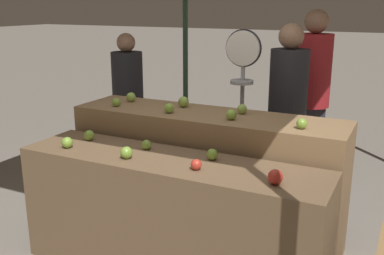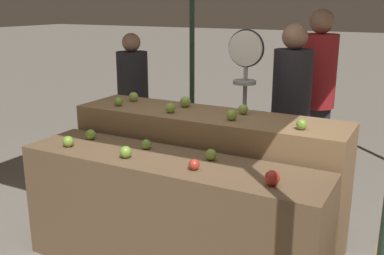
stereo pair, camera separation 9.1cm
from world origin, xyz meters
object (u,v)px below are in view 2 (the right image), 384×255
(produce_scale, at_px, (245,80))
(person_customer_left, at_px, (133,93))
(person_customer_right, at_px, (317,86))
(person_vendor_at_scale, at_px, (291,104))

(produce_scale, xyz_separation_m, person_customer_left, (-1.55, 0.50, -0.34))
(produce_scale, distance_m, person_customer_left, 1.66)
(person_customer_left, xyz_separation_m, person_customer_right, (1.95, 0.49, 0.16))
(person_vendor_at_scale, bearing_deg, person_customer_right, -82.22)
(person_vendor_at_scale, xyz_separation_m, person_customer_left, (-1.87, 0.17, -0.09))
(person_vendor_at_scale, distance_m, person_customer_right, 0.66)
(produce_scale, height_order, person_vendor_at_scale, person_vendor_at_scale)
(produce_scale, xyz_separation_m, person_vendor_at_scale, (0.32, 0.33, -0.24))
(person_customer_left, bearing_deg, produce_scale, 138.56)
(person_vendor_at_scale, xyz_separation_m, person_customer_right, (0.08, 0.65, 0.07))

